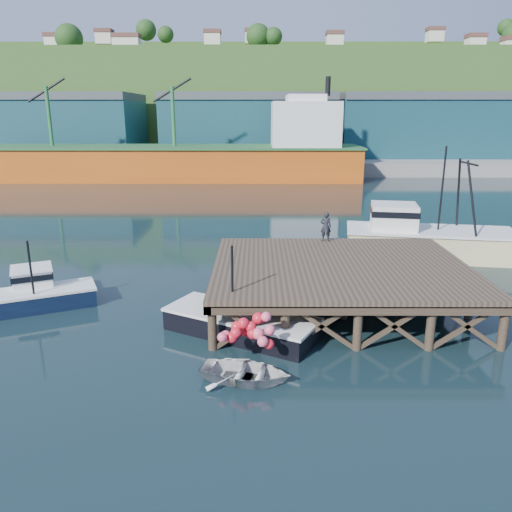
{
  "coord_description": "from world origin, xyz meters",
  "views": [
    {
      "loc": [
        1.58,
        -22.69,
        9.02
      ],
      "look_at": [
        1.49,
        2.0,
        1.93
      ],
      "focal_mm": 35.0,
      "sensor_mm": 36.0,
      "label": 1
    }
  ],
  "objects_px": {
    "boat_navy": "(34,293)",
    "dockworker": "(326,227)",
    "boat_black": "(244,316)",
    "trawler": "(426,235)",
    "dinghy": "(246,372)"
  },
  "relations": [
    {
      "from": "boat_black",
      "to": "dockworker",
      "type": "height_order",
      "value": "boat_black"
    },
    {
      "from": "boat_black",
      "to": "dinghy",
      "type": "relative_size",
      "value": 2.16
    },
    {
      "from": "boat_navy",
      "to": "boat_black",
      "type": "height_order",
      "value": "boat_black"
    },
    {
      "from": "trawler",
      "to": "dinghy",
      "type": "relative_size",
      "value": 3.47
    },
    {
      "from": "boat_navy",
      "to": "dinghy",
      "type": "relative_size",
      "value": 1.85
    },
    {
      "from": "trawler",
      "to": "dockworker",
      "type": "height_order",
      "value": "trawler"
    },
    {
      "from": "dockworker",
      "to": "boat_black",
      "type": "bearing_deg",
      "value": 66.1
    },
    {
      "from": "trawler",
      "to": "dockworker",
      "type": "bearing_deg",
      "value": -139.61
    },
    {
      "from": "dockworker",
      "to": "boat_navy",
      "type": "bearing_deg",
      "value": 23.8
    },
    {
      "from": "dockworker",
      "to": "trawler",
      "type": "bearing_deg",
      "value": -142.88
    },
    {
      "from": "boat_navy",
      "to": "dockworker",
      "type": "bearing_deg",
      "value": -7.25
    },
    {
      "from": "boat_navy",
      "to": "dockworker",
      "type": "height_order",
      "value": "dockworker"
    },
    {
      "from": "boat_navy",
      "to": "trawler",
      "type": "xyz_separation_m",
      "value": [
        21.66,
        8.81,
        0.76
      ]
    },
    {
      "from": "trawler",
      "to": "boat_black",
      "type": "bearing_deg",
      "value": -124.8
    },
    {
      "from": "boat_navy",
      "to": "boat_black",
      "type": "xyz_separation_m",
      "value": [
        10.21,
        -2.88,
        0.04
      ]
    }
  ]
}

